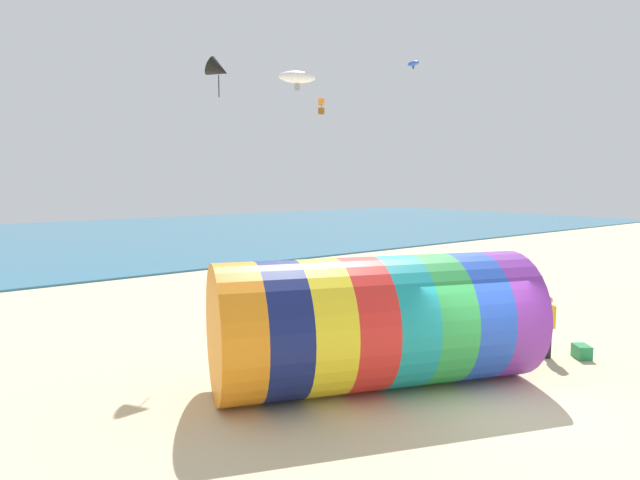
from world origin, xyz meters
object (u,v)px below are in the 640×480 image
object	(u,v)px
giant_inflatable_tube	(376,322)
kite_blue_parafoil	(413,63)
cooler_box	(582,352)
kite_black_delta	(219,70)
kite_white_parafoil	(297,77)
kite_orange_box	(321,106)
kite_handler	(547,326)

from	to	relation	value
giant_inflatable_tube	kite_blue_parafoil	distance (m)	14.64
cooler_box	kite_blue_parafoil	bearing A→B (deg)	68.70
kite_black_delta	kite_white_parafoil	bearing A→B (deg)	15.19
kite_white_parafoil	giant_inflatable_tube	bearing A→B (deg)	-114.86
kite_orange_box	kite_blue_parafoil	xyz separation A→B (m)	(0.12, -6.05, 1.20)
kite_orange_box	cooler_box	xyz separation A→B (m)	(-3.62, -15.66, -8.24)
kite_black_delta	kite_blue_parafoil	size ratio (longest dim) A/B	1.94
kite_black_delta	cooler_box	distance (m)	13.37
kite_orange_box	kite_white_parafoil	distance (m)	7.95
kite_blue_parafoil	kite_white_parafoil	bearing A→B (deg)	175.65
kite_white_parafoil	cooler_box	distance (m)	13.19
kite_handler	kite_orange_box	world-z (taller)	kite_orange_box
kite_black_delta	cooler_box	xyz separation A→B (m)	(5.81, -9.01, -7.98)
giant_inflatable_tube	kite_handler	distance (m)	5.29
kite_handler	kite_black_delta	xyz separation A→B (m)	(-5.14, 8.38, 7.31)
kite_orange_box	kite_blue_parafoil	distance (m)	6.17
kite_white_parafoil	cooler_box	bearing A→B (deg)	-78.67
kite_handler	kite_white_parafoil	size ratio (longest dim) A/B	1.13
kite_white_parafoil	cooler_box	world-z (taller)	kite_white_parafoil
kite_white_parafoil	kite_blue_parafoil	bearing A→B (deg)	-4.35
giant_inflatable_tube	kite_black_delta	world-z (taller)	kite_black_delta
kite_black_delta	kite_white_parafoil	xyz separation A→B (m)	(3.80, 1.03, 0.32)
cooler_box	giant_inflatable_tube	bearing A→B (deg)	161.12
kite_white_parafoil	cooler_box	xyz separation A→B (m)	(2.01, -10.04, -8.31)
kite_handler	kite_blue_parafoil	xyz separation A→B (m)	(4.42, 8.98, 8.76)
kite_black_delta	kite_orange_box	bearing A→B (deg)	35.16
giant_inflatable_tube	cooler_box	world-z (taller)	giant_inflatable_tube
kite_blue_parafoil	kite_white_parafoil	size ratio (longest dim) A/B	0.44
kite_handler	cooler_box	distance (m)	1.14
giant_inflatable_tube	cooler_box	distance (m)	6.22
kite_blue_parafoil	cooler_box	distance (m)	13.98
kite_blue_parafoil	kite_white_parafoil	xyz separation A→B (m)	(-5.76, 0.44, -1.13)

